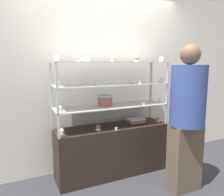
% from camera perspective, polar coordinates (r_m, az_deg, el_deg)
% --- Properties ---
extents(ground_plane, '(20.00, 20.00, 0.00)m').
position_cam_1_polar(ground_plane, '(3.24, -0.00, -19.02)').
color(ground_plane, '#2D2D33').
extents(back_wall, '(8.00, 0.05, 2.60)m').
position_cam_1_polar(back_wall, '(3.20, -2.70, 4.98)').
color(back_wall, silver).
rests_on(back_wall, ground_plane).
extents(display_base, '(1.53, 0.42, 0.68)m').
position_cam_1_polar(display_base, '(3.10, -0.00, -13.45)').
color(display_base, black).
rests_on(display_base, ground_plane).
extents(display_riser_lower, '(1.53, 0.42, 0.29)m').
position_cam_1_polar(display_riser_lower, '(2.92, -0.00, -2.28)').
color(display_riser_lower, '#B7B7BC').
rests_on(display_riser_lower, display_base).
extents(display_riser_middle, '(1.53, 0.42, 0.29)m').
position_cam_1_polar(display_riser_middle, '(2.88, -0.00, 3.36)').
color(display_riser_middle, '#B7B7BC').
rests_on(display_riser_middle, display_riser_lower).
extents(display_riser_upper, '(1.53, 0.42, 0.29)m').
position_cam_1_polar(display_riser_upper, '(2.86, -0.00, 9.11)').
color(display_riser_upper, '#B7B7BC').
rests_on(display_riser_upper, display_riser_middle).
extents(layer_cake_centerpiece, '(0.20, 0.20, 0.14)m').
position_cam_1_polar(layer_cake_centerpiece, '(2.93, -1.83, -0.55)').
color(layer_cake_centerpiece, '#C66660').
rests_on(layer_cake_centerpiece, display_riser_lower).
extents(sheet_cake_frosted, '(0.24, 0.18, 0.06)m').
position_cam_1_polar(sheet_cake_frosted, '(3.19, 6.25, -5.87)').
color(sheet_cake_frosted, '#C66660').
rests_on(sheet_cake_frosted, display_base).
extents(cupcake_0, '(0.06, 0.06, 0.07)m').
position_cam_1_polar(cupcake_0, '(2.71, -12.96, -8.54)').
color(cupcake_0, white).
rests_on(cupcake_0, display_base).
extents(cupcake_1, '(0.06, 0.06, 0.07)m').
position_cam_1_polar(cupcake_1, '(2.80, -3.64, -7.77)').
color(cupcake_1, white).
rests_on(cupcake_1, display_base).
extents(cupcake_2, '(0.06, 0.06, 0.07)m').
position_cam_1_polar(cupcake_2, '(3.27, 11.89, -5.51)').
color(cupcake_2, white).
rests_on(cupcake_2, display_base).
extents(price_tag_0, '(0.04, 0.00, 0.04)m').
position_cam_1_polar(price_tag_0, '(2.80, 1.08, -8.05)').
color(price_tag_0, white).
rests_on(price_tag_0, display_base).
extents(cupcake_3, '(0.05, 0.05, 0.07)m').
position_cam_1_polar(cupcake_3, '(2.62, -13.36, -2.71)').
color(cupcake_3, beige).
rests_on(cupcake_3, display_riser_lower).
extents(cupcake_4, '(0.05, 0.05, 0.07)m').
position_cam_1_polar(cupcake_4, '(3.17, 12.41, -0.67)').
color(cupcake_4, beige).
rests_on(cupcake_4, display_riser_lower).
extents(price_tag_1, '(0.04, 0.00, 0.04)m').
position_cam_1_polar(price_tag_1, '(2.93, 8.27, -1.58)').
color(price_tag_1, white).
rests_on(price_tag_1, display_riser_lower).
extents(cupcake_5, '(0.06, 0.06, 0.07)m').
position_cam_1_polar(cupcake_5, '(2.62, -14.02, 3.63)').
color(cupcake_5, beige).
rests_on(cupcake_5, display_riser_middle).
extents(cupcake_6, '(0.06, 0.06, 0.07)m').
position_cam_1_polar(cupcake_6, '(2.70, -3.86, 4.02)').
color(cupcake_6, beige).
rests_on(cupcake_6, display_riser_middle).
extents(cupcake_7, '(0.06, 0.06, 0.07)m').
position_cam_1_polar(cupcake_7, '(2.90, 5.02, 4.35)').
color(cupcake_7, '#CCB28C').
rests_on(cupcake_7, display_riser_middle).
extents(cupcake_8, '(0.06, 0.06, 0.07)m').
position_cam_1_polar(cupcake_8, '(3.15, 12.76, 4.53)').
color(cupcake_8, beige).
rests_on(cupcake_8, display_riser_middle).
extents(price_tag_2, '(0.04, 0.00, 0.04)m').
position_cam_1_polar(price_tag_2, '(2.85, 7.31, 4.02)').
color(price_tag_2, white).
rests_on(price_tag_2, display_riser_middle).
extents(cupcake_9, '(0.06, 0.06, 0.07)m').
position_cam_1_polar(cupcake_9, '(2.61, -14.27, 9.94)').
color(cupcake_9, white).
rests_on(cupcake_9, display_riser_upper).
extents(cupcake_10, '(0.06, 0.06, 0.07)m').
position_cam_1_polar(cupcake_10, '(2.65, -6.41, 10.14)').
color(cupcake_10, white).
rests_on(cupcake_10, display_riser_upper).
extents(cupcake_11, '(0.06, 0.06, 0.07)m').
position_cam_1_polar(cupcake_11, '(2.83, 0.16, 10.12)').
color(cupcake_11, '#CCB28C').
rests_on(cupcake_11, display_riser_upper).
extents(cupcake_12, '(0.06, 0.06, 0.07)m').
position_cam_1_polar(cupcake_12, '(2.98, 6.49, 10.01)').
color(cupcake_12, beige).
rests_on(cupcake_12, display_riser_upper).
extents(cupcake_13, '(0.06, 0.06, 0.07)m').
position_cam_1_polar(cupcake_13, '(3.15, 12.84, 9.78)').
color(cupcake_13, beige).
rests_on(cupcake_13, display_riser_upper).
extents(price_tag_3, '(0.04, 0.00, 0.04)m').
position_cam_1_polar(price_tag_3, '(2.51, -8.84, 9.91)').
color(price_tag_3, white).
rests_on(price_tag_3, display_riser_upper).
extents(donut_glazed, '(0.13, 0.13, 0.03)m').
position_cam_1_polar(donut_glazed, '(2.78, -8.07, 9.73)').
color(donut_glazed, '#EFB2BC').
rests_on(donut_glazed, display_riser_upper).
extents(customer_figure, '(0.41, 0.41, 1.74)m').
position_cam_1_polar(customer_figure, '(2.70, 18.98, -4.23)').
color(customer_figure, brown).
rests_on(customer_figure, ground_plane).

